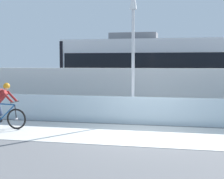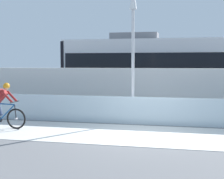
% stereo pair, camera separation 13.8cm
% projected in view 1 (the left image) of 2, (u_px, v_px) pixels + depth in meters
% --- Properties ---
extents(ground_plane, '(200.00, 200.00, 0.00)m').
position_uv_depth(ground_plane, '(142.00, 135.00, 11.04)').
color(ground_plane, slate).
extents(bike_path_deck, '(32.00, 3.20, 0.01)m').
position_uv_depth(bike_path_deck, '(142.00, 135.00, 11.04)').
color(bike_path_deck, silver).
rests_on(bike_path_deck, ground).
extents(glass_parapet, '(32.00, 0.05, 1.04)m').
position_uv_depth(glass_parapet, '(148.00, 111.00, 12.80)').
color(glass_parapet, silver).
rests_on(glass_parapet, ground).
extents(concrete_barrier_wall, '(32.00, 0.36, 2.07)m').
position_uv_depth(concrete_barrier_wall, '(153.00, 93.00, 14.51)').
color(concrete_barrier_wall, silver).
rests_on(concrete_barrier_wall, ground).
extents(tram_rail_near, '(32.00, 0.08, 0.01)m').
position_uv_depth(tram_rail_near, '(158.00, 109.00, 17.01)').
color(tram_rail_near, '#595654').
rests_on(tram_rail_near, ground).
extents(tram_rail_far, '(32.00, 0.08, 0.01)m').
position_uv_depth(tram_rail_far, '(160.00, 106.00, 18.40)').
color(tram_rail_far, '#595654').
rests_on(tram_rail_far, ground).
extents(tram, '(11.06, 2.54, 3.81)m').
position_uv_depth(tram, '(172.00, 71.00, 17.42)').
color(tram, silver).
rests_on(tram, ground).
extents(cyclist_on_bike, '(1.77, 0.58, 1.61)m').
position_uv_depth(cyclist_on_bike, '(2.00, 106.00, 12.03)').
color(cyclist_on_bike, black).
rests_on(cyclist_on_bike, ground).
extents(lamp_post_antenna, '(0.28, 0.28, 5.20)m').
position_uv_depth(lamp_post_antenna, '(133.00, 36.00, 13.01)').
color(lamp_post_antenna, gray).
rests_on(lamp_post_antenna, ground).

